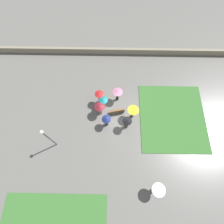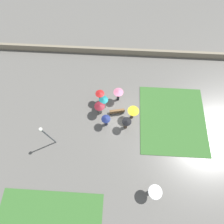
{
  "view_description": "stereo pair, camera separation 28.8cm",
  "coord_description": "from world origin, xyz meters",
  "px_view_note": "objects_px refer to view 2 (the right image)",
  "views": [
    {
      "loc": [
        0.36,
        7.37,
        17.43
      ],
      "look_at": [
        0.49,
        0.13,
        0.9
      ],
      "focal_mm": 28.0,
      "sensor_mm": 36.0,
      "label": 1
    },
    {
      "loc": [
        0.07,
        7.36,
        17.43
      ],
      "look_at": [
        0.49,
        0.13,
        0.9
      ],
      "focal_mm": 28.0,
      "sensor_mm": 36.0,
      "label": 2
    }
  ],
  "objects_px": {
    "crowd_person_red": "(100,95)",
    "lone_walker_far_path": "(154,192)",
    "crowd_person_maroon": "(100,108)",
    "crowd_person_black": "(126,123)",
    "crowd_person_navy": "(106,120)",
    "crowd_person_pink": "(118,93)",
    "crowd_person_teal": "(104,102)",
    "park_bench": "(117,112)",
    "lamp_post": "(46,134)",
    "crowd_person_yellow": "(133,112)"
  },
  "relations": [
    {
      "from": "crowd_person_maroon",
      "to": "crowd_person_yellow",
      "type": "bearing_deg",
      "value": -23.98
    },
    {
      "from": "crowd_person_navy",
      "to": "crowd_person_teal",
      "type": "bearing_deg",
      "value": -121.44
    },
    {
      "from": "lone_walker_far_path",
      "to": "crowd_person_red",
      "type": "bearing_deg",
      "value": -19.83
    },
    {
      "from": "crowd_person_black",
      "to": "lone_walker_far_path",
      "type": "height_order",
      "value": "lone_walker_far_path"
    },
    {
      "from": "crowd_person_red",
      "to": "crowd_person_navy",
      "type": "xyz_separation_m",
      "value": [
        -0.81,
        2.69,
        -0.08
      ]
    },
    {
      "from": "crowd_person_maroon",
      "to": "crowd_person_black",
      "type": "relative_size",
      "value": 0.96
    },
    {
      "from": "crowd_person_teal",
      "to": "crowd_person_black",
      "type": "relative_size",
      "value": 0.99
    },
    {
      "from": "crowd_person_black",
      "to": "lone_walker_far_path",
      "type": "relative_size",
      "value": 0.99
    },
    {
      "from": "crowd_person_black",
      "to": "lone_walker_far_path",
      "type": "distance_m",
      "value": 6.54
    },
    {
      "from": "lone_walker_far_path",
      "to": "crowd_person_yellow",
      "type": "bearing_deg",
      "value": -36.11
    },
    {
      "from": "crowd_person_navy",
      "to": "crowd_person_black",
      "type": "bearing_deg",
      "value": 132.03
    },
    {
      "from": "crowd_person_navy",
      "to": "lone_walker_far_path",
      "type": "bearing_deg",
      "value": 83.89
    },
    {
      "from": "crowd_person_pink",
      "to": "crowd_person_red",
      "type": "bearing_deg",
      "value": 154.69
    },
    {
      "from": "lamp_post",
      "to": "crowd_person_pink",
      "type": "relative_size",
      "value": 2.28
    },
    {
      "from": "crowd_person_red",
      "to": "lone_walker_far_path",
      "type": "height_order",
      "value": "crowd_person_red"
    },
    {
      "from": "crowd_person_yellow",
      "to": "crowd_person_black",
      "type": "xyz_separation_m",
      "value": [
        0.63,
        1.14,
        -0.24
      ]
    },
    {
      "from": "crowd_person_navy",
      "to": "lone_walker_far_path",
      "type": "distance_m",
      "value": 7.72
    },
    {
      "from": "crowd_person_teal",
      "to": "crowd_person_navy",
      "type": "height_order",
      "value": "crowd_person_teal"
    },
    {
      "from": "crowd_person_maroon",
      "to": "park_bench",
      "type": "bearing_deg",
      "value": -17.77
    },
    {
      "from": "crowd_person_maroon",
      "to": "lamp_post",
      "type": "bearing_deg",
      "value": -157.65
    },
    {
      "from": "crowd_person_navy",
      "to": "crowd_person_black",
      "type": "distance_m",
      "value": 2.05
    },
    {
      "from": "crowd_person_pink",
      "to": "lone_walker_far_path",
      "type": "height_order",
      "value": "crowd_person_pink"
    },
    {
      "from": "crowd_person_navy",
      "to": "crowd_person_maroon",
      "type": "bearing_deg",
      "value": -102.93
    },
    {
      "from": "crowd_person_maroon",
      "to": "crowd_person_pink",
      "type": "relative_size",
      "value": 0.94
    },
    {
      "from": "crowd_person_red",
      "to": "lone_walker_far_path",
      "type": "xyz_separation_m",
      "value": [
        -5.33,
        8.96,
        0.01
      ]
    },
    {
      "from": "crowd_person_teal",
      "to": "crowd_person_black",
      "type": "distance_m",
      "value": 3.3
    },
    {
      "from": "lamp_post",
      "to": "crowd_person_maroon",
      "type": "distance_m",
      "value": 5.75
    },
    {
      "from": "crowd_person_navy",
      "to": "lone_walker_far_path",
      "type": "xyz_separation_m",
      "value": [
        -4.52,
        6.27,
        0.1
      ]
    },
    {
      "from": "crowd_person_navy",
      "to": "crowd_person_yellow",
      "type": "bearing_deg",
      "value": 157.3
    },
    {
      "from": "crowd_person_pink",
      "to": "crowd_person_yellow",
      "type": "height_order",
      "value": "crowd_person_yellow"
    },
    {
      "from": "lamp_post",
      "to": "crowd_person_red",
      "type": "bearing_deg",
      "value": -130.23
    },
    {
      "from": "crowd_person_black",
      "to": "lone_walker_far_path",
      "type": "xyz_separation_m",
      "value": [
        -2.48,
        6.05,
        0.07
      ]
    },
    {
      "from": "park_bench",
      "to": "crowd_person_maroon",
      "type": "height_order",
      "value": "crowd_person_maroon"
    },
    {
      "from": "crowd_person_pink",
      "to": "crowd_person_teal",
      "type": "distance_m",
      "value": 1.79
    },
    {
      "from": "park_bench",
      "to": "lamp_post",
      "type": "xyz_separation_m",
      "value": [
        6.05,
        3.54,
        2.33
      ]
    },
    {
      "from": "crowd_person_red",
      "to": "crowd_person_teal",
      "type": "bearing_deg",
      "value": -47.23
    },
    {
      "from": "crowd_person_maroon",
      "to": "crowd_person_navy",
      "type": "height_order",
      "value": "crowd_person_maroon"
    },
    {
      "from": "crowd_person_black",
      "to": "park_bench",
      "type": "bearing_deg",
      "value": 96.46
    },
    {
      "from": "lone_walker_far_path",
      "to": "crowd_person_maroon",
      "type": "bearing_deg",
      "value": -15.89
    },
    {
      "from": "lamp_post",
      "to": "crowd_person_navy",
      "type": "distance_m",
      "value": 5.68
    },
    {
      "from": "crowd_person_pink",
      "to": "crowd_person_teal",
      "type": "height_order",
      "value": "crowd_person_pink"
    },
    {
      "from": "crowd_person_pink",
      "to": "crowd_person_navy",
      "type": "distance_m",
      "value": 3.21
    },
    {
      "from": "crowd_person_navy",
      "to": "crowd_person_pink",
      "type": "bearing_deg",
      "value": -151.93
    },
    {
      "from": "park_bench",
      "to": "crowd_person_navy",
      "type": "relative_size",
      "value": 0.96
    },
    {
      "from": "park_bench",
      "to": "crowd_person_black",
      "type": "relative_size",
      "value": 0.89
    },
    {
      "from": "park_bench",
      "to": "crowd_person_red",
      "type": "relative_size",
      "value": 0.88
    },
    {
      "from": "lamp_post",
      "to": "crowd_person_teal",
      "type": "xyz_separation_m",
      "value": [
        -4.6,
        -4.27,
        -1.59
      ]
    },
    {
      "from": "crowd_person_navy",
      "to": "park_bench",
      "type": "bearing_deg",
      "value": -171.33
    },
    {
      "from": "crowd_person_pink",
      "to": "crowd_person_navy",
      "type": "relative_size",
      "value": 1.1
    },
    {
      "from": "park_bench",
      "to": "crowd_person_red",
      "type": "xyz_separation_m",
      "value": [
        1.88,
        -1.39,
        0.83
      ]
    }
  ]
}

